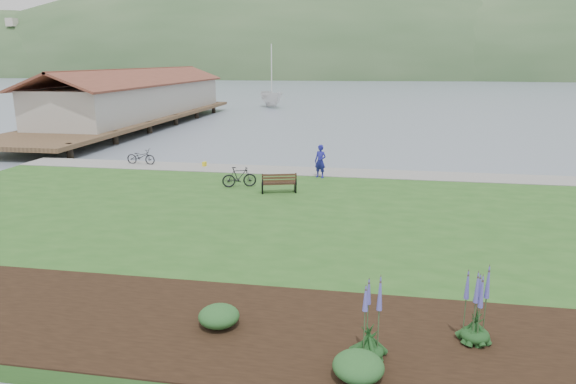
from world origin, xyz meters
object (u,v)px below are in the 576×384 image
park_bench (279,183)px  sailboat (272,107)px  bicycle_a (141,157)px  person (320,158)px

park_bench → sailboat: size_ratio=0.06×
park_bench → bicycle_a: (-9.02, 5.03, -0.03)m
park_bench → person: (1.47, 3.45, 0.51)m
park_bench → person: bearing=50.7°
park_bench → person: 3.79m
park_bench → sailboat: sailboat is taller
park_bench → sailboat: bearing=85.8°
park_bench → bicycle_a: bearing=134.6°
person → bicycle_a: 10.63m
park_bench → person: size_ratio=0.84×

